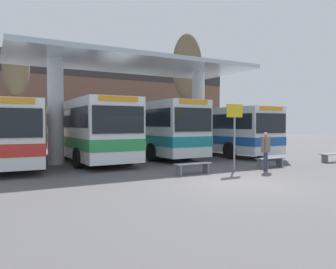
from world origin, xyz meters
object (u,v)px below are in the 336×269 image
Objects in this scene: poplar_tree_behind_left at (16,69)px; poplar_tree_behind_right at (187,67)px; transit_bus_right_bay at (143,127)px; pedestrian_waiting at (266,147)px; transit_bus_far_right_bay at (212,129)px; waiting_bench_far_platform at (270,160)px; waiting_bench_near_pillar at (333,156)px; parked_car_street at (71,135)px; transit_bus_center_bay at (86,128)px; transit_bus_left_bay at (10,131)px; waiting_bench_mid_platform at (193,166)px; info_sign_platform at (234,123)px.

poplar_tree_behind_right is at bearing -1.11° from poplar_tree_behind_left.
transit_bus_right_bay is 9.86m from pedestrian_waiting.
transit_bus_far_right_bay is 8.65m from pedestrian_waiting.
transit_bus_far_right_bay is 7.64m from waiting_bench_far_platform.
poplar_tree_behind_right reaches higher than poplar_tree_behind_left.
parked_car_street is (-9.70, 21.10, 0.66)m from waiting_bench_near_pillar.
transit_bus_right_bay is (4.25, 1.44, 0.03)m from transit_bus_center_bay.
waiting_bench_mid_platform is (6.48, -7.96, -1.40)m from transit_bus_left_bay.
waiting_bench_near_pillar is at bearing -1.39° from info_sign_platform.
pedestrian_waiting is at bearing -172.30° from waiting_bench_near_pillar.
transit_bus_center_bay is 8.00m from waiting_bench_mid_platform.
transit_bus_center_bay is 6.16× the size of pedestrian_waiting.
transit_bus_right_bay is 4.95m from transit_bus_far_right_bay.
transit_bus_far_right_bay is 6.79× the size of waiting_bench_far_platform.
poplar_tree_behind_left reaches higher than parked_car_street.
transit_bus_left_bay is 4.01× the size of info_sign_platform.
waiting_bench_mid_platform is 4.48m from waiting_bench_far_platform.
poplar_tree_behind_right is (-0.56, 14.35, 7.05)m from waiting_bench_near_pillar.
waiting_bench_near_pillar is at bearing 155.85° from transit_bus_left_bay.
transit_bus_right_bay is 2.96× the size of parked_car_street.
transit_bus_center_bay reaches higher than pedestrian_waiting.
waiting_bench_near_pillar is at bearing -44.33° from poplar_tree_behind_left.
transit_bus_center_bay reaches higher than transit_bus_left_bay.
transit_bus_center_bay is at bearing -97.90° from parked_car_street.
info_sign_platform reaches higher than pedestrian_waiting.
pedestrian_waiting is (3.36, -0.81, 0.72)m from waiting_bench_mid_platform.
poplar_tree_behind_right reaches higher than pedestrian_waiting.
parked_car_street is (-9.14, 6.75, -6.39)m from poplar_tree_behind_right.
pedestrian_waiting is at bearing -44.99° from info_sign_platform.
transit_bus_center_bay is (3.97, -0.52, 0.12)m from transit_bus_left_bay.
waiting_bench_near_pillar is 1.02× the size of pedestrian_waiting.
transit_bus_center_bay is 6.31× the size of waiting_bench_mid_platform.
pedestrian_waiting is (-5.97, -0.81, 0.71)m from waiting_bench_near_pillar.
pedestrian_waiting reaches higher than waiting_bench_near_pillar.
parked_car_street reaches higher than waiting_bench_mid_platform.
info_sign_platform is (-2.10, 0.17, 1.81)m from waiting_bench_far_platform.
poplar_tree_behind_left is (-12.06, 7.37, 4.36)m from transit_bus_far_right_bay.
transit_bus_right_bay reaches higher than parked_car_street.
poplar_tree_behind_right is 13.04m from parked_car_street.
poplar_tree_behind_right is (7.03, 5.47, 5.50)m from transit_bus_right_bay.
poplar_tree_behind_left is at bearing 97.22° from pedestrian_waiting.
waiting_bench_near_pillar is 0.59× the size of info_sign_platform.
poplar_tree_behind_right is at bearing 58.57° from waiting_bench_mid_platform.
waiting_bench_near_pillar is 9.33m from waiting_bench_mid_platform.
info_sign_platform is (4.90, -7.28, 0.28)m from transit_bus_center_bay.
parked_car_street reaches higher than waiting_bench_near_pillar.
pedestrian_waiting is (5.88, -8.25, -0.80)m from transit_bus_center_bay.
transit_bus_right_bay reaches higher than waiting_bench_far_platform.
transit_bus_right_bay is 7.36× the size of waiting_bench_mid_platform.
waiting_bench_near_pillar is 21.72m from poplar_tree_behind_left.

